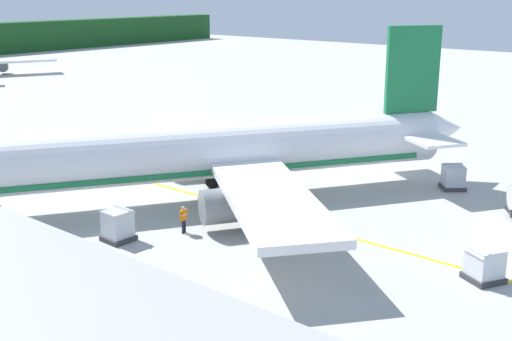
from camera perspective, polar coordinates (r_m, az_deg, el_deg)
The scene contains 7 objects.
ground at distance 72.06m, azimuth -16.70°, elevation 3.23°, with size 240.00×320.00×0.20m, color #A8A8A3.
airliner_foreground at distance 45.82m, azimuth -4.24°, elevation 1.51°, with size 36.98×31.44×11.90m.
cargo_container_near at distance 39.71m, azimuth -11.94°, elevation -4.72°, with size 1.69×1.69×2.00m.
cargo_container_mid at distance 50.93m, azimuth 16.82°, elevation -0.57°, with size 2.35×2.35×1.95m.
cargo_container_far at distance 35.68m, azimuth 19.29°, elevation -7.75°, with size 2.28×2.28×1.90m.
crew_marshaller at distance 40.23m, azimuth -6.35°, elevation -4.09°, with size 0.63×0.27×1.73m.
apron_guide_line at distance 43.87m, azimuth 0.39°, elevation -3.71°, with size 0.30×60.00×0.01m, color yellow.
Camera 1 is at (-38.55, -11.11, 14.49)m, focal length 45.82 mm.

